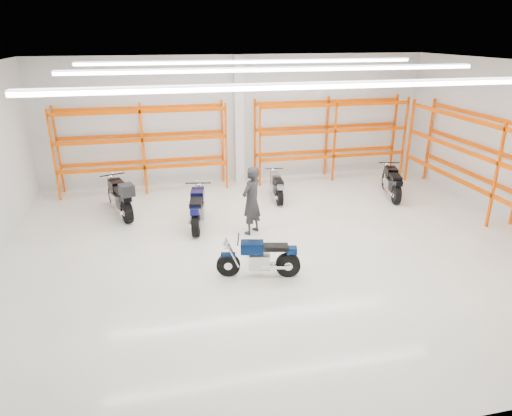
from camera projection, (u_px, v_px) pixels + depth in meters
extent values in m
plane|color=beige|center=(282.00, 247.00, 11.81)|extent=(14.00, 14.00, 0.00)
cube|color=silver|center=(238.00, 120.00, 16.46)|extent=(14.00, 0.02, 4.50)
cube|color=silver|center=(421.00, 293.00, 5.55)|extent=(14.00, 0.02, 4.50)
cube|color=white|center=(286.00, 66.00, 10.19)|extent=(14.00, 12.00, 0.02)
cube|color=white|center=(338.00, 85.00, 7.50)|extent=(10.00, 0.22, 0.10)
cube|color=white|center=(280.00, 69.00, 10.68)|extent=(10.00, 0.22, 0.10)
cube|color=white|center=(253.00, 62.00, 13.41)|extent=(10.00, 0.22, 0.10)
cylinder|color=black|center=(228.00, 265.00, 10.34)|extent=(0.55, 0.23, 0.54)
cylinder|color=black|center=(288.00, 265.00, 10.34)|extent=(0.58, 0.28, 0.56)
cylinder|color=silver|center=(228.00, 265.00, 10.34)|extent=(0.20, 0.16, 0.18)
cylinder|color=silver|center=(288.00, 265.00, 10.34)|extent=(0.23, 0.22, 0.20)
cube|color=#031333|center=(228.00, 254.00, 10.25)|extent=(0.35, 0.21, 0.05)
cube|color=#B7B7BC|center=(259.00, 261.00, 10.30)|extent=(0.53, 0.42, 0.34)
cube|color=#A5A5AA|center=(274.00, 264.00, 10.33)|extent=(0.64, 0.25, 0.07)
cube|color=#031333|center=(252.00, 247.00, 10.18)|extent=(0.56, 0.41, 0.25)
cube|color=black|center=(275.00, 247.00, 10.18)|extent=(0.64, 0.40, 0.11)
cube|color=#031333|center=(292.00, 250.00, 10.20)|extent=(0.27, 0.25, 0.14)
cylinder|color=black|center=(238.00, 239.00, 10.11)|extent=(0.17, 0.62, 0.03)
sphere|color=silver|center=(226.00, 245.00, 10.16)|extent=(0.17, 0.17, 0.17)
cylinder|color=silver|center=(276.00, 268.00, 10.20)|extent=(0.68, 0.23, 0.08)
cylinder|color=black|center=(113.00, 196.00, 14.55)|extent=(0.32, 0.66, 0.65)
cylinder|color=black|center=(127.00, 212.00, 13.24)|extent=(0.39, 0.70, 0.67)
cylinder|color=silver|center=(113.00, 196.00, 14.55)|extent=(0.21, 0.25, 0.22)
cylinder|color=silver|center=(127.00, 212.00, 13.24)|extent=(0.28, 0.29, 0.24)
cube|color=black|center=(112.00, 186.00, 14.43)|extent=(0.27, 0.42, 0.07)
cube|color=#B7B7BC|center=(119.00, 200.00, 13.82)|extent=(0.54, 0.66, 0.41)
cube|color=#A5A5AA|center=(124.00, 207.00, 13.53)|extent=(0.36, 0.76, 0.09)
cube|color=black|center=(116.00, 185.00, 13.83)|extent=(0.54, 0.69, 0.30)
cube|color=black|center=(122.00, 191.00, 13.34)|extent=(0.53, 0.78, 0.13)
cube|color=black|center=(126.00, 198.00, 13.01)|extent=(0.31, 0.34, 0.17)
cylinder|color=black|center=(112.00, 175.00, 14.04)|extent=(0.74, 0.27, 0.04)
sphere|color=silver|center=(110.00, 177.00, 14.37)|extent=(0.21, 0.21, 0.21)
cylinder|color=silver|center=(118.00, 209.00, 13.42)|extent=(0.34, 0.81, 0.10)
cube|color=black|center=(127.00, 190.00, 12.80)|extent=(0.48, 0.51, 0.33)
cylinder|color=black|center=(200.00, 204.00, 13.86)|extent=(0.24, 0.65, 0.64)
cylinder|color=black|center=(196.00, 225.00, 12.36)|extent=(0.31, 0.68, 0.66)
cylinder|color=silver|center=(200.00, 204.00, 13.86)|extent=(0.18, 0.24, 0.21)
cylinder|color=silver|center=(196.00, 225.00, 12.36)|extent=(0.25, 0.27, 0.23)
cube|color=#0B0D42|center=(199.00, 194.00, 13.74)|extent=(0.23, 0.41, 0.06)
cube|color=#B7B7BC|center=(198.00, 210.00, 13.04)|extent=(0.48, 0.61, 0.41)
cube|color=#A5A5AA|center=(197.00, 219.00, 12.70)|extent=(0.26, 0.76, 0.09)
cube|color=#0B0D42|center=(198.00, 195.00, 13.07)|extent=(0.46, 0.65, 0.30)
cube|color=black|center=(196.00, 202.00, 12.51)|extent=(0.44, 0.75, 0.13)
cube|color=#0B0D42|center=(195.00, 211.00, 12.13)|extent=(0.28, 0.31, 0.17)
cylinder|color=black|center=(198.00, 183.00, 13.32)|extent=(0.74, 0.17, 0.04)
sphere|color=silver|center=(199.00, 185.00, 13.68)|extent=(0.20, 0.20, 0.20)
cylinder|color=silver|center=(191.00, 220.00, 12.65)|extent=(0.24, 0.80, 0.10)
cylinder|color=black|center=(273.00, 184.00, 15.83)|extent=(0.15, 0.54, 0.53)
cylinder|color=black|center=(280.00, 197.00, 14.60)|extent=(0.21, 0.56, 0.55)
cylinder|color=silver|center=(273.00, 184.00, 15.83)|extent=(0.14, 0.19, 0.18)
cylinder|color=silver|center=(280.00, 197.00, 14.60)|extent=(0.19, 0.21, 0.20)
cube|color=gray|center=(273.00, 177.00, 15.74)|extent=(0.16, 0.33, 0.05)
cube|color=#B7B7BC|center=(276.00, 188.00, 15.15)|extent=(0.36, 0.49, 0.34)
cube|color=#A5A5AA|center=(278.00, 194.00, 14.87)|extent=(0.16, 0.63, 0.07)
cube|color=gray|center=(276.00, 177.00, 15.18)|extent=(0.35, 0.52, 0.25)
cube|color=black|center=(278.00, 181.00, 14.72)|extent=(0.32, 0.61, 0.11)
cube|color=gray|center=(280.00, 187.00, 14.40)|extent=(0.22, 0.25, 0.14)
cylinder|color=black|center=(274.00, 169.00, 15.39)|extent=(0.62, 0.09, 0.03)
sphere|color=silver|center=(273.00, 170.00, 15.69)|extent=(0.17, 0.17, 0.17)
cylinder|color=silver|center=(274.00, 194.00, 14.82)|extent=(0.14, 0.67, 0.08)
cylinder|color=black|center=(385.00, 181.00, 16.13)|extent=(0.27, 0.62, 0.61)
cylinder|color=black|center=(396.00, 194.00, 14.72)|extent=(0.33, 0.65, 0.63)
cylinder|color=silver|center=(385.00, 181.00, 16.13)|extent=(0.19, 0.23, 0.20)
cylinder|color=silver|center=(396.00, 194.00, 14.72)|extent=(0.25, 0.27, 0.22)
cube|color=black|center=(386.00, 172.00, 16.02)|extent=(0.24, 0.39, 0.06)
cube|color=#B7B7BC|center=(391.00, 184.00, 15.35)|extent=(0.48, 0.60, 0.38)
cube|color=#A5A5AA|center=(394.00, 191.00, 15.03)|extent=(0.29, 0.71, 0.08)
cube|color=black|center=(391.00, 172.00, 15.39)|extent=(0.47, 0.63, 0.28)
cube|color=black|center=(395.00, 177.00, 14.86)|extent=(0.46, 0.72, 0.12)
cube|color=black|center=(398.00, 183.00, 14.49)|extent=(0.28, 0.31, 0.16)
cylinder|color=black|center=(389.00, 163.00, 15.63)|extent=(0.69, 0.21, 0.04)
sphere|color=silver|center=(387.00, 165.00, 15.97)|extent=(0.19, 0.19, 0.19)
cylinder|color=silver|center=(389.00, 191.00, 15.00)|extent=(0.28, 0.76, 0.09)
imported|color=black|center=(251.00, 201.00, 12.35)|extent=(0.82, 0.80, 1.89)
cube|color=white|center=(239.00, 121.00, 16.29)|extent=(0.32, 0.32, 4.50)
cube|color=#F55800|center=(58.00, 150.00, 15.33)|extent=(0.07, 0.07, 3.00)
cube|color=#F55800|center=(54.00, 156.00, 14.61)|extent=(0.07, 0.07, 3.00)
cube|color=#F55800|center=(143.00, 146.00, 15.91)|extent=(0.07, 0.07, 3.00)
cube|color=#F55800|center=(143.00, 151.00, 15.19)|extent=(0.07, 0.07, 3.00)
cube|color=#F55800|center=(223.00, 142.00, 16.50)|extent=(0.07, 0.07, 3.00)
cube|color=#F55800|center=(226.00, 147.00, 15.77)|extent=(0.07, 0.07, 3.00)
cube|color=#F55800|center=(145.00, 161.00, 16.12)|extent=(5.60, 0.07, 0.12)
cube|color=#F55800|center=(145.00, 168.00, 15.39)|extent=(5.60, 0.07, 0.12)
cube|color=#F55800|center=(142.00, 135.00, 15.78)|extent=(5.60, 0.07, 0.12)
cube|color=#F55800|center=(142.00, 140.00, 15.05)|extent=(5.60, 0.07, 0.12)
cube|color=#F55800|center=(140.00, 108.00, 15.44)|extent=(5.60, 0.07, 0.12)
cube|color=#F55800|center=(140.00, 112.00, 14.71)|extent=(5.60, 0.07, 0.12)
cube|color=#F55800|center=(255.00, 140.00, 16.74)|extent=(0.07, 0.07, 3.00)
cube|color=#F55800|center=(260.00, 145.00, 16.02)|extent=(0.07, 0.07, 3.00)
cube|color=#F55800|center=(327.00, 137.00, 17.32)|extent=(0.07, 0.07, 3.00)
cube|color=#F55800|center=(335.00, 141.00, 16.60)|extent=(0.07, 0.07, 3.00)
cube|color=#F55800|center=(394.00, 133.00, 17.90)|extent=(0.07, 0.07, 3.00)
cube|color=#F55800|center=(404.00, 137.00, 17.18)|extent=(0.07, 0.07, 3.00)
cube|color=#F55800|center=(326.00, 151.00, 17.53)|extent=(5.60, 0.07, 0.12)
cube|color=#F55800|center=(334.00, 156.00, 16.80)|extent=(5.60, 0.07, 0.12)
cube|color=#F55800|center=(327.00, 127.00, 17.19)|extent=(5.60, 0.07, 0.12)
cube|color=#F55800|center=(335.00, 131.00, 16.46)|extent=(5.60, 0.07, 0.12)
cube|color=#F55800|center=(329.00, 102.00, 16.85)|extent=(5.60, 0.07, 0.12)
cube|color=#F55800|center=(337.00, 105.00, 16.12)|extent=(5.60, 0.07, 0.12)
cube|color=#F55800|center=(496.00, 177.00, 12.53)|extent=(0.07, 0.07, 3.00)
cube|color=#F55800|center=(429.00, 140.00, 16.79)|extent=(0.07, 0.07, 3.00)
cube|color=#F55800|center=(410.00, 141.00, 16.63)|extent=(0.07, 0.07, 3.00)
cube|color=#F55800|center=(492.00, 196.00, 12.74)|extent=(0.07, 9.00, 0.12)
cube|color=#F55800|center=(499.00, 163.00, 12.40)|extent=(0.07, 9.00, 0.12)
cube|color=#F55800|center=(505.00, 129.00, 12.06)|extent=(0.07, 9.00, 0.12)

